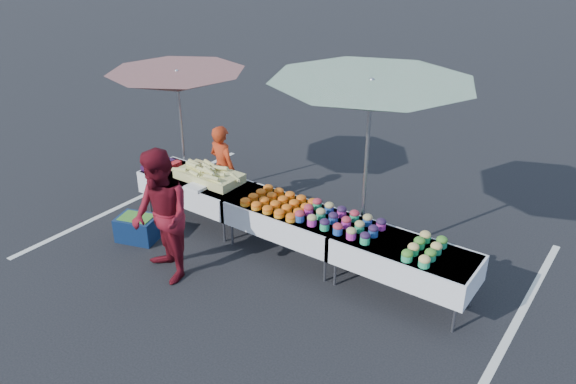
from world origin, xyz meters
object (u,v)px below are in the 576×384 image
Objects in this scene: umbrella_left at (178,83)px; umbrella_right at (371,97)px; table_left at (196,187)px; table_right at (404,258)px; storage_bin at (138,228)px; table_center at (288,218)px; vendor at (223,168)px; customer at (161,217)px.

umbrella_right reaches higher than umbrella_left.
table_right is at bearing 0.00° from table_left.
umbrella_right reaches higher than storage_bin.
umbrella_left is at bearing 169.81° from table_center.
umbrella_left is at bearing 179.19° from umbrella_right.
vendor is at bearing 176.61° from umbrella_right.
customer reaches higher than storage_bin.
storage_bin is (-1.09, 0.44, -0.72)m from customer.
table_right is (3.60, 0.00, 0.00)m from table_left.
table_left is 0.74× the size of umbrella_left.
customer reaches higher than table_right.
table_left is 2.67× the size of storage_bin.
vendor is 2.14m from customer.
umbrella_left is (-0.70, 0.45, 1.49)m from table_left.
vendor is at bearing 8.21° from umbrella_left.
umbrella_right reaches higher than customer.
umbrella_left is at bearing 150.14° from customer.
table_right is 3.58m from vendor.
storage_bin is at bearing -106.58° from table_left.
table_right is at bearing 179.00° from vendor.
storage_bin is (-3.90, -1.01, -0.38)m from table_right.
customer is 1.38m from storage_bin.
umbrella_left reaches higher than table_right.
customer is at bearing -124.91° from table_center.
vendor is at bearing 131.67° from customer.
customer is at bearing -39.98° from storage_bin.
umbrella_left reaches higher than storage_bin.
umbrella_right is at bearing -0.81° from umbrella_left.
customer is (-1.01, -1.45, 0.34)m from table_center.
customer is 0.73× the size of umbrella_left.
table_left is 1.00× the size of table_center.
umbrella_right is at bearing 6.64° from storage_bin.
umbrella_right is 4.06m from storage_bin.
storage_bin is (-0.30, -1.01, -0.38)m from table_left.
table_left is 1.80m from table_center.
table_left is 1.01× the size of customer.
vendor is 0.54× the size of umbrella_right.
table_center is 2.36m from storage_bin.
table_left is at bearing 55.52° from storage_bin.
table_center and table_right have the same top height.
umbrella_right is (2.71, -0.16, 1.71)m from vendor.
umbrella_right is at bearing 8.18° from table_left.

